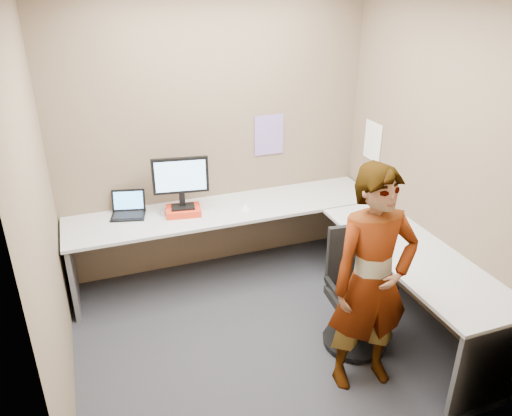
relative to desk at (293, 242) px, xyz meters
name	(u,v)px	position (x,y,z in m)	size (l,w,h in m)	color
ground	(262,333)	(-0.44, -0.39, -0.59)	(3.00, 3.00, 0.00)	#242428
wall_back	(215,135)	(-0.44, 0.91, 0.76)	(3.00, 3.00, 0.00)	brown
wall_right	(434,161)	(1.06, -0.39, 0.76)	(2.70, 2.70, 0.00)	brown
wall_left	(41,217)	(-1.94, -0.39, 0.76)	(2.70, 2.70, 0.00)	brown
desk	(293,242)	(0.00, 0.00, 0.00)	(2.98, 2.58, 0.73)	#ABABAB
paper_ream	(183,211)	(-0.84, 0.61, 0.17)	(0.31, 0.23, 0.06)	red
monitor	(181,178)	(-0.84, 0.63, 0.49)	(0.50, 0.18, 0.48)	black
laptop	(128,209)	(-1.32, 0.77, 0.20)	(0.35, 0.31, 0.21)	black
trackball_mouse	(167,212)	(-0.98, 0.65, 0.17)	(0.12, 0.08, 0.07)	#B7B7BC
origami	(245,206)	(-0.27, 0.51, 0.17)	(0.10, 0.10, 0.06)	white
stapler	(400,228)	(0.84, -0.35, 0.17)	(0.15, 0.04, 0.06)	black
flower	(379,200)	(0.84, -0.01, 0.28)	(0.07, 0.07, 0.22)	brown
calendar_purple	(269,135)	(0.11, 0.90, 0.71)	(0.30, 0.01, 0.40)	#846BB7
calendar_white	(373,141)	(1.05, 0.51, 0.66)	(0.01, 0.28, 0.38)	white
sticky_note_a	(389,182)	(1.05, 0.16, 0.36)	(0.01, 0.07, 0.07)	#F2E059
sticky_note_b	(385,193)	(1.05, 0.21, 0.23)	(0.01, 0.07, 0.07)	pink
sticky_note_c	(392,200)	(1.05, 0.09, 0.21)	(0.01, 0.07, 0.07)	pink
sticky_note_d	(380,180)	(1.05, 0.31, 0.33)	(0.01, 0.07, 0.07)	#F2E059
office_chair	(355,299)	(0.24, -0.70, -0.19)	(0.52, 0.52, 0.97)	black
person	(372,282)	(0.09, -1.10, 0.26)	(0.62, 0.40, 1.69)	#999399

